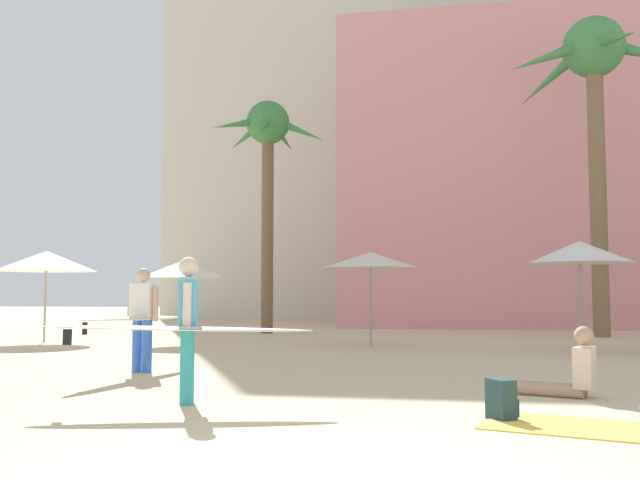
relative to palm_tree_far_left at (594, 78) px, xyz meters
name	(u,v)px	position (x,y,z in m)	size (l,w,h in m)	color
hotel_pink	(631,181)	(3.09, 9.10, -1.87)	(23.59, 10.56, 12.12)	pink
hotel_tower_gray	(352,115)	(-9.72, 15.37, 3.15)	(18.29, 8.78, 22.16)	beige
palm_tree_far_left	(594,78)	(0.00, 0.00, 0.00)	(5.86, 6.04, 9.86)	brown
palm_tree_left	(267,147)	(-10.41, 0.07, -1.73)	(3.69, 3.87, 7.76)	brown
cafe_umbrella_0	(183,269)	(-11.36, -4.93, -5.99)	(2.21, 2.21, 2.17)	gray
cafe_umbrella_2	(370,260)	(-6.38, -4.97, -5.80)	(2.44, 2.44, 2.34)	gray
cafe_umbrella_3	(580,252)	(-1.53, -5.87, -5.70)	(2.32, 2.32, 2.49)	gray
cafe_umbrella_5	(46,261)	(-15.20, -5.14, -5.76)	(2.66, 2.66, 2.46)	gray
beach_towel	(587,428)	(-3.07, -15.36, -7.93)	(1.92, 1.10, 0.01)	#F4CC4C
backpack	(502,400)	(-3.85, -15.04, -7.73)	(0.34, 0.35, 0.42)	#223B3F
person_far_right	(184,325)	(-7.45, -14.73, -7.00)	(3.13, 1.14, 1.74)	teal
person_far_left	(569,373)	(-2.90, -13.18, -7.63)	(1.07, 0.71, 0.89)	tan
person_near_right	(139,317)	(-9.43, -11.71, -7.01)	(0.77, 3.22, 1.73)	blue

